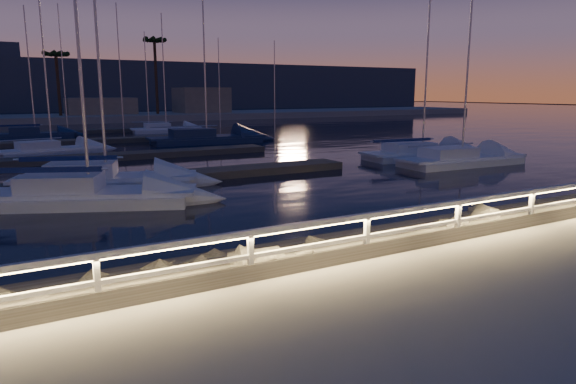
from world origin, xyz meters
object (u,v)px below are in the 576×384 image
at_px(sailboat_n, 33,134).
at_px(sailboat_f, 102,179).
at_px(guard_rail, 329,231).
at_px(sailboat_h, 419,153).
at_px(sailboat_g, 49,150).
at_px(sailboat_l, 204,138).
at_px(sailboat_b, 84,194).
at_px(sailboat_d, 459,159).
at_px(sailboat_k, 164,129).

bearing_deg(sailboat_n, sailboat_f, -85.88).
bearing_deg(guard_rail, sailboat_h, 41.66).
height_order(guard_rail, sailboat_h, sailboat_h).
relative_size(sailboat_g, sailboat_l, 0.72).
relative_size(sailboat_b, sailboat_h, 0.96).
bearing_deg(sailboat_h, sailboat_g, 152.11).
height_order(guard_rail, sailboat_b, sailboat_b).
relative_size(sailboat_b, sailboat_g, 1.14).
height_order(sailboat_b, sailboat_n, sailboat_b).
xyz_separation_m(guard_rail, sailboat_b, (-3.49, 12.09, -0.92)).
relative_size(sailboat_h, sailboat_l, 0.85).
distance_m(sailboat_h, sailboat_l, 19.33).
bearing_deg(sailboat_h, sailboat_f, -172.14).
relative_size(sailboat_d, sailboat_k, 1.15).
bearing_deg(sailboat_l, sailboat_g, -163.20).
relative_size(sailboat_l, sailboat_n, 1.38).
distance_m(sailboat_f, sailboat_l, 21.30).
xyz_separation_m(guard_rail, sailboat_k, (9.73, 46.58, -0.97)).
relative_size(sailboat_f, sailboat_g, 1.13).
bearing_deg(guard_rail, sailboat_g, 95.92).
bearing_deg(sailboat_l, sailboat_d, -63.24).
relative_size(sailboat_f, sailboat_l, 0.82).
distance_m(sailboat_g, sailboat_n, 15.28).
bearing_deg(sailboat_f, sailboat_g, 112.59).
height_order(sailboat_d, sailboat_f, sailboat_d).
relative_size(guard_rail, sailboat_k, 3.48).
bearing_deg(sailboat_d, sailboat_g, 142.73).
relative_size(guard_rail, sailboat_f, 3.17).
xyz_separation_m(sailboat_b, sailboat_k, (13.22, 34.49, -0.05)).
bearing_deg(sailboat_b, guard_rail, -50.71).
distance_m(sailboat_b, sailboat_d, 21.58).
height_order(sailboat_b, sailboat_d, sailboat_d).
height_order(sailboat_b, sailboat_f, sailboat_b).
distance_m(sailboat_f, sailboat_h, 20.42).
relative_size(sailboat_k, sailboat_l, 0.75).
distance_m(guard_rail, sailboat_f, 15.71).
relative_size(sailboat_d, sailboat_g, 1.19).
bearing_deg(sailboat_l, sailboat_n, 139.44).
bearing_deg(sailboat_h, guard_rail, -132.34).
distance_m(sailboat_d, sailboat_n, 39.39).
height_order(sailboat_g, sailboat_l, sailboat_l).
distance_m(sailboat_d, sailboat_k, 34.90).
relative_size(sailboat_d, sailboat_l, 0.86).
relative_size(guard_rail, sailboat_h, 3.04).
xyz_separation_m(sailboat_f, sailboat_l, (11.60, 17.86, 0.02)).
height_order(sailboat_k, sailboat_n, sailboat_k).
distance_m(guard_rail, sailboat_k, 47.60).
xyz_separation_m(sailboat_f, sailboat_k, (11.95, 31.06, -0.05)).
relative_size(guard_rail, sailboat_n, 3.57).
distance_m(sailboat_k, sailboat_l, 13.20).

